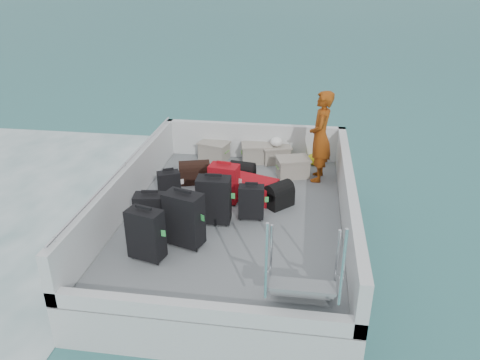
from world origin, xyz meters
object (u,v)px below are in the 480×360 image
object	(u,v)px
suitcase_8	(251,189)
crate_2	(276,155)
suitcase_2	(169,187)
suitcase_4	(214,200)
suitcase_0	(146,235)
crate_3	(293,168)
suitcase_5	(224,184)
suitcase_1	(152,216)
suitcase_7	(251,203)
crate_1	(257,154)
suitcase_3	(184,219)
passenger	(320,137)
crate_0	(214,151)

from	to	relation	value
suitcase_8	crate_2	xyz separation A→B (m)	(0.29, 1.59, -0.00)
suitcase_2	suitcase_4	size ratio (longest dim) A/B	0.70
suitcase_0	crate_3	distance (m)	3.46
suitcase_5	suitcase_8	distance (m)	0.51
suitcase_1	suitcase_7	distance (m)	1.53
crate_1	suitcase_5	bearing A→B (deg)	-100.48
suitcase_2	suitcase_8	bearing A→B (deg)	-12.81
suitcase_3	crate_1	size ratio (longest dim) A/B	1.41
suitcase_3	suitcase_8	world-z (taller)	suitcase_3
suitcase_1	suitcase_4	distance (m)	0.96
crate_2	passenger	world-z (taller)	passenger
suitcase_3	crate_1	xyz separation A→B (m)	(0.65, 3.14, -0.22)
suitcase_0	suitcase_7	distance (m)	1.77
suitcase_4	suitcase_7	xyz separation A→B (m)	(0.54, 0.19, -0.10)
crate_1	crate_3	distance (m)	0.96
suitcase_5	passenger	distance (m)	1.97
suitcase_0	suitcase_4	world-z (taller)	suitcase_4
suitcase_3	suitcase_7	world-z (taller)	suitcase_3
suitcase_4	crate_0	world-z (taller)	suitcase_4
suitcase_7	crate_1	distance (m)	2.29
crate_1	suitcase_1	bearing A→B (deg)	-110.83
crate_0	crate_1	distance (m)	0.86
suitcase_3	passenger	size ratio (longest dim) A/B	0.48
crate_0	crate_2	distance (m)	1.24
suitcase_2	crate_2	xyz separation A→B (m)	(1.62, 1.91, -0.10)
suitcase_5	crate_1	size ratio (longest dim) A/B	1.17
suitcase_0	suitcase_5	bearing A→B (deg)	82.30
crate_2	passenger	bearing A→B (deg)	-39.55
suitcase_3	suitcase_4	world-z (taller)	suitcase_3
suitcase_1	crate_0	distance (m)	3.07
suitcase_5	suitcase_8	bearing A→B (deg)	35.92
suitcase_3	crate_3	xyz separation A→B (m)	(1.39, 2.54, -0.22)
suitcase_5	suitcase_7	distance (m)	0.71
suitcase_2	suitcase_3	bearing A→B (deg)	-91.49
crate_2	crate_1	bearing A→B (deg)	-177.45
suitcase_7	crate_1	world-z (taller)	suitcase_7
suitcase_3	crate_0	distance (m)	3.17
suitcase_0	crate_0	size ratio (longest dim) A/B	1.32
suitcase_0	suitcase_3	xyz separation A→B (m)	(0.41, 0.41, 0.03)
suitcase_1	crate_1	xyz separation A→B (m)	(1.15, 3.03, -0.17)
suitcase_8	crate_0	world-z (taller)	crate_0
suitcase_5	suitcase_7	world-z (taller)	suitcase_5
suitcase_5	crate_1	bearing A→B (deg)	87.89
suitcase_1	suitcase_8	xyz separation A→B (m)	(1.25, 1.46, -0.18)
crate_1	passenger	size ratio (longest dim) A/B	0.34
suitcase_1	crate_1	bearing A→B (deg)	61.13
crate_2	suitcase_0	bearing A→B (deg)	-112.01
suitcase_1	suitcase_5	xyz separation A→B (m)	(0.82, 1.24, -0.02)
suitcase_0	crate_2	bearing A→B (deg)	82.71
suitcase_4	suitcase_8	xyz separation A→B (m)	(0.46, 0.91, -0.21)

